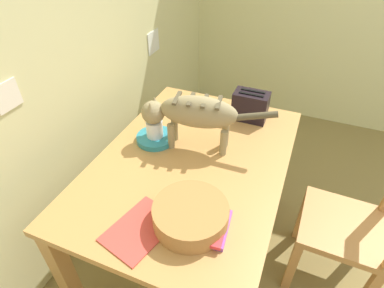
% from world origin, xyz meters
% --- Properties ---
extents(wall_rear, '(4.25, 0.11, 2.50)m').
position_xyz_m(wall_rear, '(0.00, 2.17, 1.25)').
color(wall_rear, beige).
rests_on(wall_rear, ground_plane).
extents(dining_table, '(1.31, 0.91, 0.75)m').
position_xyz_m(dining_table, '(-0.06, 1.42, 0.66)').
color(dining_table, '#BA8548').
rests_on(dining_table, ground_plane).
extents(cat, '(0.20, 0.67, 0.30)m').
position_xyz_m(cat, '(0.04, 1.47, 0.95)').
color(cat, '#94845B').
rests_on(cat, dining_table).
extents(saucer_bowl, '(0.20, 0.20, 0.03)m').
position_xyz_m(saucer_bowl, '(0.01, 1.67, 0.76)').
color(saucer_bowl, teal).
rests_on(saucer_bowl, dining_table).
extents(coffee_mug, '(0.13, 0.09, 0.09)m').
position_xyz_m(coffee_mug, '(0.01, 1.67, 0.83)').
color(coffee_mug, white).
rests_on(coffee_mug, saucer_bowl).
extents(magazine, '(0.32, 0.26, 0.01)m').
position_xyz_m(magazine, '(-0.53, 1.46, 0.75)').
color(magazine, '#D7433A').
rests_on(magazine, dining_table).
extents(book_stack, '(0.21, 0.15, 0.04)m').
position_xyz_m(book_stack, '(-0.42, 1.20, 0.77)').
color(book_stack, purple).
rests_on(book_stack, dining_table).
extents(wicker_basket, '(0.30, 0.30, 0.09)m').
position_xyz_m(wicker_basket, '(-0.43, 1.28, 0.79)').
color(wicker_basket, '#AF773E').
rests_on(wicker_basket, dining_table).
extents(toaster, '(0.12, 0.20, 0.18)m').
position_xyz_m(toaster, '(0.41, 1.25, 0.83)').
color(toaster, black).
rests_on(toaster, dining_table).
extents(wooden_chair_near, '(0.43, 0.43, 0.93)m').
position_xyz_m(wooden_chair_near, '(0.08, 0.59, 0.45)').
color(wooden_chair_near, '#BC8246').
rests_on(wooden_chair_near, ground_plane).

